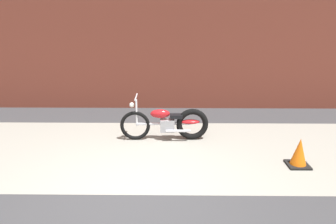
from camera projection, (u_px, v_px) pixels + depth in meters
ground_plane at (135, 195)px, 4.87m from camera, size 80.00×80.00×0.00m
sidewalk_slab at (145, 150)px, 6.55m from camera, size 36.00×3.50×0.01m
brick_building_wall at (152, 22)px, 9.10m from camera, size 36.00×0.50×5.14m
motorcycle_red at (171, 123)px, 7.00m from camera, size 2.01×0.58×1.03m
traffic_cone at (299, 154)px, 5.77m from camera, size 0.40×0.40×0.55m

